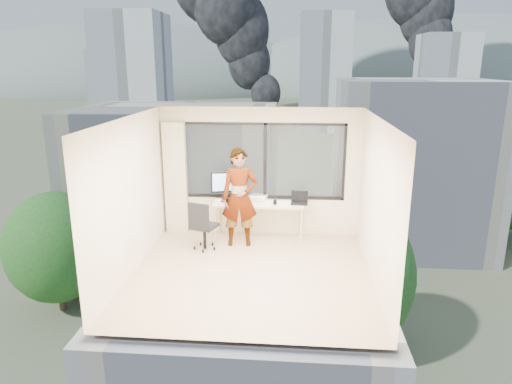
# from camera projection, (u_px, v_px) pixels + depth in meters

# --- Properties ---
(floor) EXTENTS (4.00, 4.00, 0.01)m
(floor) POSITION_uv_depth(u_px,v_px,m) (251.00, 274.00, 7.78)
(floor) COLOR tan
(floor) RESTS_ON ground
(ceiling) EXTENTS (4.00, 4.00, 0.01)m
(ceiling) POSITION_uv_depth(u_px,v_px,m) (250.00, 118.00, 7.08)
(ceiling) COLOR white
(ceiling) RESTS_ON ground
(wall_front) EXTENTS (4.00, 0.01, 2.60)m
(wall_front) POSITION_uv_depth(u_px,v_px,m) (235.00, 247.00, 5.51)
(wall_front) COLOR beige
(wall_front) RESTS_ON ground
(wall_left) EXTENTS (0.01, 4.00, 2.60)m
(wall_left) POSITION_uv_depth(u_px,v_px,m) (130.00, 197.00, 7.59)
(wall_left) COLOR beige
(wall_left) RESTS_ON ground
(wall_right) EXTENTS (0.01, 4.00, 2.60)m
(wall_right) POSITION_uv_depth(u_px,v_px,m) (377.00, 203.00, 7.27)
(wall_right) COLOR beige
(wall_right) RESTS_ON ground
(window_wall) EXTENTS (3.30, 0.16, 1.55)m
(window_wall) POSITION_uv_depth(u_px,v_px,m) (263.00, 161.00, 9.29)
(window_wall) COLOR black
(window_wall) RESTS_ON ground
(curtain) EXTENTS (0.45, 0.14, 2.30)m
(curtain) POSITION_uv_depth(u_px,v_px,m) (176.00, 179.00, 9.42)
(curtain) COLOR #EEE8BA
(curtain) RESTS_ON floor
(desk) EXTENTS (1.80, 0.60, 0.75)m
(desk) POSITION_uv_depth(u_px,v_px,m) (259.00, 220.00, 9.27)
(desk) COLOR beige
(desk) RESTS_ON floor
(chair) EXTENTS (0.63, 0.63, 0.97)m
(chair) POSITION_uv_depth(u_px,v_px,m) (204.00, 224.00, 8.70)
(chair) COLOR black
(chair) RESTS_ON floor
(person) EXTENTS (0.74, 0.52, 1.89)m
(person) POSITION_uv_depth(u_px,v_px,m) (240.00, 198.00, 8.81)
(person) COLOR #2D2D33
(person) RESTS_ON floor
(monitor) EXTENTS (0.63, 0.27, 0.62)m
(monitor) POSITION_uv_depth(u_px,v_px,m) (226.00, 186.00, 9.19)
(monitor) COLOR black
(monitor) RESTS_ON desk
(game_console) EXTENTS (0.41, 0.38, 0.08)m
(game_console) POSITION_uv_depth(u_px,v_px,m) (258.00, 197.00, 9.39)
(game_console) COLOR white
(game_console) RESTS_ON desk
(laptop) EXTENTS (0.35, 0.37, 0.21)m
(laptop) POSITION_uv_depth(u_px,v_px,m) (299.00, 199.00, 9.06)
(laptop) COLOR black
(laptop) RESTS_ON desk
(cellphone) EXTENTS (0.11, 0.08, 0.01)m
(cellphone) POSITION_uv_depth(u_px,v_px,m) (231.00, 203.00, 9.10)
(cellphone) COLOR black
(cellphone) RESTS_ON desk
(pen_cup) EXTENTS (0.10, 0.10, 0.10)m
(pen_cup) POSITION_uv_depth(u_px,v_px,m) (275.00, 202.00, 9.04)
(pen_cup) COLOR black
(pen_cup) RESTS_ON desk
(handbag) EXTENTS (0.26, 0.15, 0.19)m
(handbag) POSITION_uv_depth(u_px,v_px,m) (299.00, 197.00, 9.23)
(handbag) COLOR #0C4846
(handbag) RESTS_ON desk
(exterior_ground) EXTENTS (400.00, 400.00, 0.04)m
(exterior_ground) POSITION_uv_depth(u_px,v_px,m) (293.00, 129.00, 126.73)
(exterior_ground) COLOR #515B3D
(exterior_ground) RESTS_ON ground
(near_bldg_a) EXTENTS (16.00, 12.00, 14.00)m
(near_bldg_a) POSITION_uv_depth(u_px,v_px,m) (179.00, 191.00, 39.19)
(near_bldg_a) COLOR beige
(near_bldg_a) RESTS_ON exterior_ground
(near_bldg_b) EXTENTS (14.00, 13.00, 16.00)m
(near_bldg_b) POSITION_uv_depth(u_px,v_px,m) (411.00, 164.00, 44.89)
(near_bldg_b) COLOR silver
(near_bldg_b) RESTS_ON exterior_ground
(far_tower_a) EXTENTS (14.00, 14.00, 28.00)m
(far_tower_a) POSITION_uv_depth(u_px,v_px,m) (134.00, 80.00, 101.83)
(far_tower_a) COLOR silver
(far_tower_a) RESTS_ON exterior_ground
(far_tower_b) EXTENTS (13.00, 13.00, 30.00)m
(far_tower_b) POSITION_uv_depth(u_px,v_px,m) (324.00, 73.00, 122.06)
(far_tower_b) COLOR silver
(far_tower_b) RESTS_ON exterior_ground
(far_tower_c) EXTENTS (15.00, 15.00, 26.00)m
(far_tower_c) POSITION_uv_depth(u_px,v_px,m) (444.00, 79.00, 138.78)
(far_tower_c) COLOR silver
(far_tower_c) RESTS_ON exterior_ground
(far_tower_d) EXTENTS (16.00, 14.00, 22.00)m
(far_tower_d) POSITION_uv_depth(u_px,v_px,m) (118.00, 83.00, 157.46)
(far_tower_d) COLOR silver
(far_tower_d) RESTS_ON exterior_ground
(hill_a) EXTENTS (288.00, 216.00, 90.00)m
(hill_a) POSITION_uv_depth(u_px,v_px,m) (126.00, 89.00, 328.49)
(hill_a) COLOR slate
(hill_a) RESTS_ON exterior_ground
(hill_b) EXTENTS (300.00, 220.00, 96.00)m
(hill_b) POSITION_uv_depth(u_px,v_px,m) (444.00, 91.00, 310.59)
(hill_b) COLOR slate
(hill_b) RESTS_ON exterior_ground
(tree_a) EXTENTS (7.00, 7.00, 8.00)m
(tree_a) POSITION_uv_depth(u_px,v_px,m) (57.00, 259.00, 32.88)
(tree_a) COLOR #23511B
(tree_a) RESTS_ON exterior_ground
(tree_b) EXTENTS (7.60, 7.60, 9.00)m
(tree_b) POSITION_uv_depth(u_px,v_px,m) (348.00, 290.00, 27.28)
(tree_b) COLOR #23511B
(tree_b) RESTS_ON exterior_ground
(tree_c) EXTENTS (8.40, 8.40, 10.00)m
(tree_c) POSITION_uv_depth(u_px,v_px,m) (504.00, 191.00, 46.80)
(tree_c) COLOR #23511B
(tree_c) RESTS_ON exterior_ground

